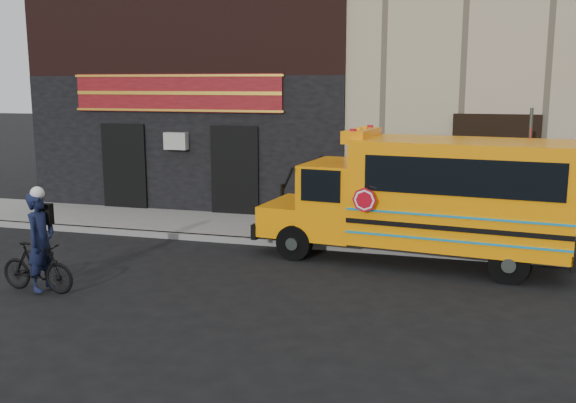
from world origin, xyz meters
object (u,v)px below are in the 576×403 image
Objects in this scene: sign_pole at (527,177)px; bicycle at (37,267)px; school_bus at (430,195)px; cyclist at (41,244)px.

bicycle is (-9.12, -5.14, -1.38)m from sign_pole.
sign_pole is (2.07, 1.00, 0.35)m from school_bus.
cyclist is at bearing -149.33° from school_bus.
bicycle is (-7.05, -4.13, -1.03)m from school_bus.
cyclist reaches higher than bicycle.
cyclist is (-6.95, -4.12, -0.57)m from school_bus.
bicycle is 0.85× the size of cyclist.
sign_pole is 10.41m from cyclist.
bicycle is at bearing -149.62° from school_bus.
cyclist is (0.11, 0.02, 0.46)m from bicycle.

